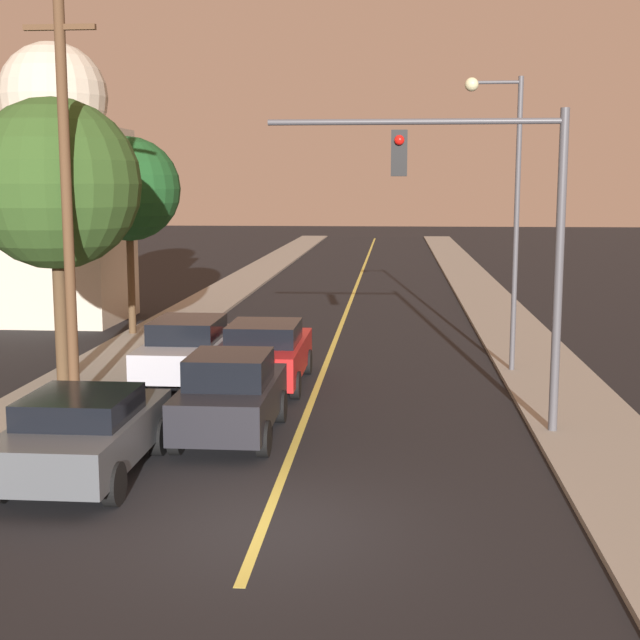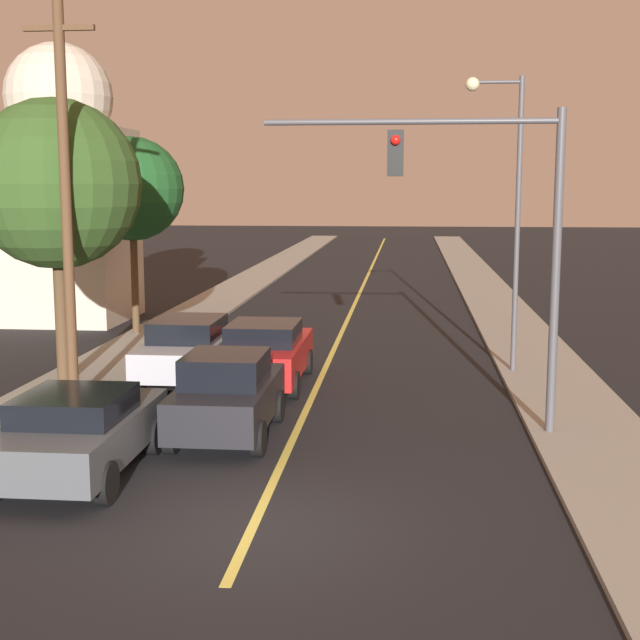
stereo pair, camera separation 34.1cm
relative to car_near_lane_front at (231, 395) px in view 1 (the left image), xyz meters
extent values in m
plane|color=black|center=(1.34, -4.75, -0.88)|extent=(200.00, 200.00, 0.00)
cube|color=black|center=(1.34, 31.25, -0.87)|extent=(9.54, 80.00, 0.01)
cube|color=#D1C14C|center=(1.34, 31.25, -0.87)|extent=(0.16, 76.00, 0.00)
cube|color=gray|center=(-4.68, 31.25, -0.82)|extent=(2.50, 80.00, 0.12)
cube|color=gray|center=(7.36, 31.25, -0.82)|extent=(2.50, 80.00, 0.12)
cube|color=black|center=(0.00, 0.04, -0.13)|extent=(1.76, 4.01, 0.80)
cube|color=black|center=(0.00, -0.13, 0.57)|extent=(1.55, 1.80, 0.61)
cylinder|color=black|center=(-0.84, 1.28, -0.53)|extent=(0.22, 0.70, 0.70)
cylinder|color=black|center=(0.84, 1.28, -0.53)|extent=(0.22, 0.70, 0.70)
cylinder|color=black|center=(-0.84, -1.21, -0.53)|extent=(0.22, 0.70, 0.70)
cylinder|color=black|center=(0.84, -1.21, -0.53)|extent=(0.22, 0.70, 0.70)
cube|color=red|center=(0.00, 4.83, -0.14)|extent=(1.95, 4.61, 0.79)
cube|color=black|center=(0.00, 4.65, 0.51)|extent=(1.72, 2.07, 0.51)
cylinder|color=black|center=(-0.93, 6.26, -0.54)|extent=(0.22, 0.67, 0.67)
cylinder|color=black|center=(0.93, 6.26, -0.54)|extent=(0.22, 0.67, 0.67)
cylinder|color=black|center=(-0.93, 3.41, -0.54)|extent=(0.22, 0.67, 0.67)
cylinder|color=black|center=(0.93, 3.41, -0.54)|extent=(0.22, 0.67, 0.67)
cube|color=#474C51|center=(-2.10, -2.62, -0.15)|extent=(1.98, 4.37, 0.73)
cube|color=black|center=(-2.10, -2.80, 0.44)|extent=(1.74, 1.97, 0.44)
cylinder|color=black|center=(-3.04, -1.27, -0.52)|extent=(0.22, 0.72, 0.72)
cylinder|color=black|center=(-1.16, -1.27, -0.52)|extent=(0.22, 0.72, 0.72)
cylinder|color=black|center=(-3.04, -3.98, -0.52)|extent=(0.22, 0.72, 0.72)
cylinder|color=black|center=(-1.16, -3.98, -0.52)|extent=(0.22, 0.72, 0.72)
cube|color=#A5A8B2|center=(-2.10, 5.44, -0.15)|extent=(1.90, 5.00, 0.73)
cube|color=black|center=(-2.10, 5.24, 0.48)|extent=(1.67, 2.25, 0.54)
cylinder|color=black|center=(-3.00, 6.99, -0.52)|extent=(0.22, 0.71, 0.71)
cylinder|color=black|center=(-1.20, 6.99, -0.52)|extent=(0.22, 0.71, 0.71)
cylinder|color=black|center=(-3.00, 3.89, -0.52)|extent=(0.22, 0.71, 0.71)
cylinder|color=black|center=(-1.20, 3.89, -0.52)|extent=(0.22, 0.71, 0.71)
cylinder|color=#47474C|center=(6.51, 0.70, 2.46)|extent=(0.18, 0.18, 6.43)
cylinder|color=#47474C|center=(3.60, 0.70, 5.42)|extent=(5.81, 0.12, 0.12)
cube|color=black|center=(3.31, 0.70, 4.81)|extent=(0.32, 0.28, 0.90)
sphere|color=red|center=(3.31, 0.52, 5.06)|extent=(0.20, 0.20, 0.20)
cylinder|color=#47474C|center=(6.46, 6.77, 3.11)|extent=(0.14, 0.14, 7.74)
cylinder|color=#47474C|center=(5.82, 6.77, 6.83)|extent=(1.26, 0.09, 0.09)
sphere|color=beige|center=(5.19, 6.77, 6.78)|extent=(0.36, 0.36, 0.36)
cylinder|color=#513823|center=(-4.03, 2.15, 3.70)|extent=(0.24, 0.24, 8.92)
cube|color=#513823|center=(-4.03, 2.15, 7.57)|extent=(1.60, 0.12, 0.12)
cylinder|color=#4C3823|center=(-5.06, 4.14, 1.00)|extent=(0.33, 0.33, 3.51)
sphere|color=#2D4C1E|center=(-5.06, 4.14, 4.22)|extent=(4.19, 4.19, 4.19)
cylinder|color=#4C3823|center=(-5.55, 11.81, 1.06)|extent=(0.25, 0.25, 3.63)
sphere|color=#19471E|center=(-5.55, 11.81, 4.07)|extent=(3.44, 3.44, 3.44)
cube|color=#BCB29E|center=(-9.24, 15.12, 2.71)|extent=(4.61, 4.61, 7.18)
sphere|color=#BCB29E|center=(-9.24, 15.12, 7.38)|extent=(3.93, 3.93, 3.93)
camera|label=1|loc=(3.25, -17.26, 4.18)|focal=50.00mm
camera|label=2|loc=(3.59, -17.23, 4.18)|focal=50.00mm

